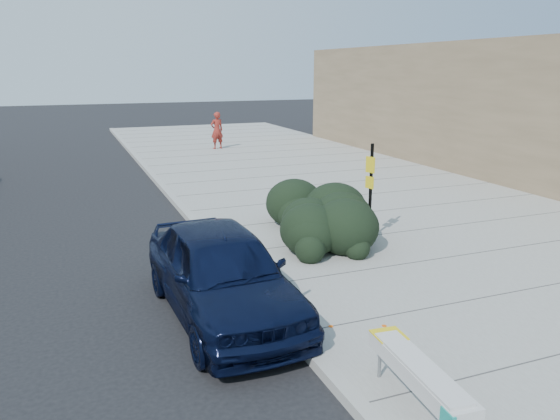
{
  "coord_description": "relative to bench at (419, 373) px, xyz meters",
  "views": [
    {
      "loc": [
        -3.09,
        -9.08,
        4.14
      ],
      "look_at": [
        1.36,
        2.12,
        1.0
      ],
      "focal_mm": 35.0,
      "sensor_mm": 36.0,
      "label": 1
    }
  ],
  "objects": [
    {
      "name": "ground",
      "position": [
        -0.6,
        4.3,
        -0.62
      ],
      "size": [
        120.0,
        120.0,
        0.0
      ],
      "primitive_type": "plane",
      "color": "black",
      "rests_on": "ground"
    },
    {
      "name": "sidewalk_near",
      "position": [
        5.0,
        9.3,
        -0.54
      ],
      "size": [
        11.2,
        50.0,
        0.15
      ],
      "primitive_type": "cube",
      "color": "gray",
      "rests_on": "ground"
    },
    {
      "name": "curb_near",
      "position": [
        -0.6,
        9.3,
        -0.53
      ],
      "size": [
        0.22,
        50.0,
        0.17
      ],
      "primitive_type": "cube",
      "color": "#9E9E99",
      "rests_on": "ground"
    },
    {
      "name": "bench",
      "position": [
        0.0,
        0.0,
        0.0
      ],
      "size": [
        0.58,
        1.98,
        0.59
      ],
      "rotation": [
        0.0,
        0.0,
        -0.09
      ],
      "color": "gray",
      "rests_on": "sidewalk_near"
    },
    {
      "name": "bike_rack",
      "position": [
        1.92,
        5.95,
        0.09
      ],
      "size": [
        0.2,
        0.62,
        0.92
      ],
      "rotation": [
        0.0,
        0.0,
        0.24
      ],
      "color": "black",
      "rests_on": "sidewalk_near"
    },
    {
      "name": "sign_post",
      "position": [
        2.89,
        6.04,
        0.86
      ],
      "size": [
        0.12,
        0.26,
        2.32
      ],
      "rotation": [
        0.0,
        0.0,
        0.29
      ],
      "color": "black",
      "rests_on": "sidewalk_near"
    },
    {
      "name": "hedge",
      "position": [
        1.81,
        6.8,
        0.24
      ],
      "size": [
        2.31,
        3.96,
        1.41
      ],
      "primitive_type": "ellipsoid",
      "rotation": [
        0.0,
        0.0,
        -0.12
      ],
      "color": "black",
      "rests_on": "sidewalk_near"
    },
    {
      "name": "sedan_navy",
      "position": [
        -1.4,
        3.65,
        0.17
      ],
      "size": [
        2.06,
        4.73,
        1.59
      ],
      "primitive_type": "imported",
      "rotation": [
        0.0,
        0.0,
        0.04
      ],
      "color": "black",
      "rests_on": "ground"
    },
    {
      "name": "pedestrian",
      "position": [
        3.58,
        22.2,
        0.46
      ],
      "size": [
        0.74,
        0.55,
        1.86
      ],
      "primitive_type": "imported",
      "rotation": [
        0.0,
        0.0,
        3.31
      ],
      "color": "maroon",
      "rests_on": "sidewalk_near"
    }
  ]
}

